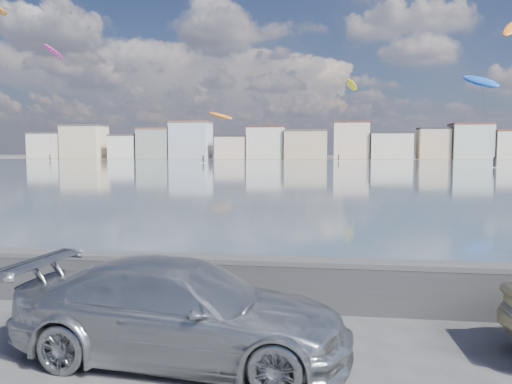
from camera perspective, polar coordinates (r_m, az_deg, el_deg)
ground at (r=7.89m, az=-12.07°, el=-18.53°), size 700.00×700.00×0.00m
bay_water at (r=98.37m, az=6.77°, el=2.90°), size 500.00×177.00×0.00m
far_shore_strip at (r=206.82m, az=7.57°, el=3.83°), size 500.00×60.00×0.00m
seawall at (r=10.14m, az=-6.76°, el=-9.69°), size 400.00×0.36×1.08m
far_buildings at (r=192.81m, az=7.93°, el=5.56°), size 240.79×13.26×14.60m
car_silver at (r=7.70m, az=-8.42°, el=-13.25°), size 5.18×2.45×1.46m
kitesurfer_0 at (r=180.88m, az=-22.15°, el=14.47°), size 4.78×11.81×37.46m
kitesurfer_9 at (r=111.03m, az=24.28°, el=11.40°), size 6.90×14.42×19.56m
kitesurfer_10 at (r=135.21m, az=-4.11°, el=8.62°), size 8.93×14.87×14.10m
kitesurfer_14 at (r=164.57m, az=10.84°, el=11.79°), size 7.27×13.20×25.98m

